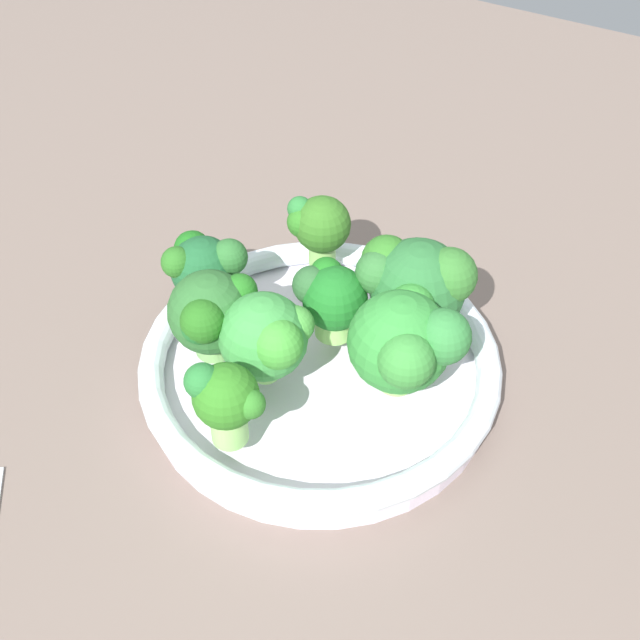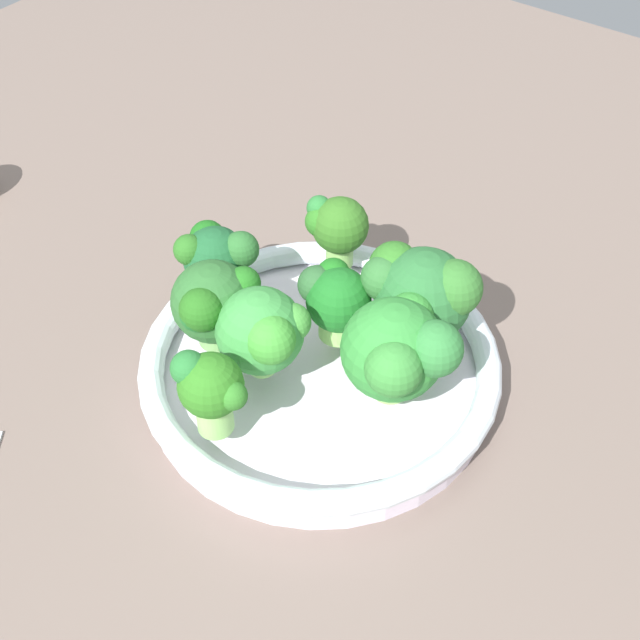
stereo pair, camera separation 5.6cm
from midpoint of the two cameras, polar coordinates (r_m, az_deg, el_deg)
The scene contains 10 objects.
ground_plane at distance 60.58cm, azimuth -4.14°, elevation -6.21°, with size 130.00×130.00×2.50cm, color #726158.
bowl at distance 59.39cm, azimuth -2.71°, elevation -3.26°, with size 24.63×24.63×3.15cm.
broccoli_floret_0 at distance 56.39cm, azimuth -10.05°, elevation 0.25°, with size 6.07×5.57×6.33cm.
broccoli_floret_1 at distance 57.21cm, azimuth 3.54°, elevation 2.35°, with size 6.50×7.90×7.07cm.
broccoli_floret_2 at distance 53.20cm, azimuth 2.67°, elevation -1.56°, with size 7.35×7.62×7.14cm.
broccoli_floret_3 at distance 51.37cm, azimuth -9.40°, elevation -5.32°, with size 4.02×4.92×6.01cm.
broccoli_floret_4 at distance 57.53cm, azimuth -2.08°, elevation 1.42°, with size 4.43×5.18×5.38cm.
broccoli_floret_5 at distance 62.76cm, azimuth -2.67°, elevation 6.12°, with size 4.18×4.71×5.69cm.
broccoli_floret_6 at distance 54.38cm, azimuth -6.45°, elevation -1.31°, with size 5.74×5.96×6.39cm.
broccoli_floret_7 at distance 60.41cm, azimuth -10.35°, elevation 3.35°, with size 4.71×5.55×5.53cm.
Camera 1 is at (-32.94, -19.89, 45.53)cm, focal length 48.62 mm.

